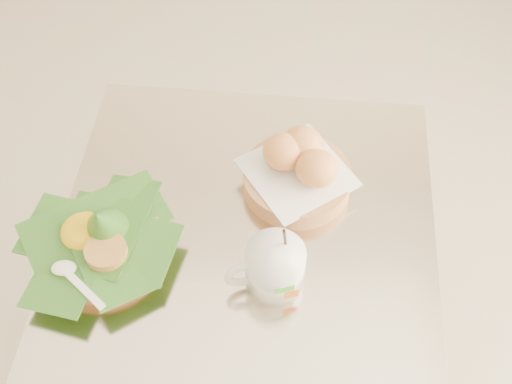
{
  "coord_description": "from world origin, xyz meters",
  "views": [
    {
      "loc": [
        0.23,
        -0.62,
        1.75
      ],
      "look_at": [
        0.22,
        0.08,
        0.82
      ],
      "focal_mm": 45.0,
      "sensor_mm": 36.0,
      "label": 1
    }
  ],
  "objects_px": {
    "rice_basket": "(99,239)",
    "cafe_table": "(248,283)",
    "bread_basket": "(298,170)",
    "coffee_mug": "(274,266)"
  },
  "relations": [
    {
      "from": "bread_basket",
      "to": "coffee_mug",
      "type": "xyz_separation_m",
      "value": [
        -0.05,
        -0.21,
        0.0
      ]
    },
    {
      "from": "cafe_table",
      "to": "coffee_mug",
      "type": "xyz_separation_m",
      "value": [
        0.05,
        -0.11,
        0.27
      ]
    },
    {
      "from": "rice_basket",
      "to": "coffee_mug",
      "type": "distance_m",
      "value": 0.31
    },
    {
      "from": "rice_basket",
      "to": "cafe_table",
      "type": "bearing_deg",
      "value": 12.4
    },
    {
      "from": "cafe_table",
      "to": "bread_basket",
      "type": "distance_m",
      "value": 0.3
    },
    {
      "from": "rice_basket",
      "to": "coffee_mug",
      "type": "bearing_deg",
      "value": -10.5
    },
    {
      "from": "bread_basket",
      "to": "coffee_mug",
      "type": "relative_size",
      "value": 1.39
    },
    {
      "from": "rice_basket",
      "to": "bread_basket",
      "type": "xyz_separation_m",
      "value": [
        0.36,
        0.16,
        0.01
      ]
    },
    {
      "from": "cafe_table",
      "to": "bread_basket",
      "type": "xyz_separation_m",
      "value": [
        0.1,
        0.1,
        0.26
      ]
    },
    {
      "from": "bread_basket",
      "to": "rice_basket",
      "type": "bearing_deg",
      "value": -156.24
    }
  ]
}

